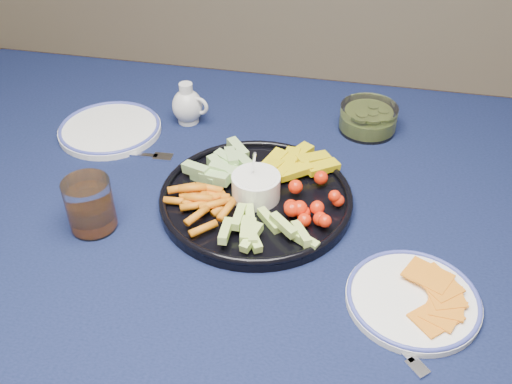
% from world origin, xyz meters
% --- Properties ---
extents(dining_table, '(1.67, 1.07, 0.75)m').
position_xyz_m(dining_table, '(0.00, 0.00, 0.66)').
color(dining_table, '#472E17').
rests_on(dining_table, ground).
extents(crudite_platter, '(0.34, 0.34, 0.11)m').
position_xyz_m(crudite_platter, '(-0.03, 0.04, 0.77)').
color(crudite_platter, black).
rests_on(crudite_platter, dining_table).
extents(creamer_pitcher, '(0.08, 0.07, 0.09)m').
position_xyz_m(creamer_pitcher, '(-0.22, 0.28, 0.79)').
color(creamer_pitcher, silver).
rests_on(creamer_pitcher, dining_table).
extents(pickle_bowl, '(0.12, 0.12, 0.06)m').
position_xyz_m(pickle_bowl, '(0.16, 0.33, 0.77)').
color(pickle_bowl, white).
rests_on(pickle_bowl, dining_table).
extents(cheese_plate, '(0.20, 0.20, 0.02)m').
position_xyz_m(cheese_plate, '(0.25, -0.14, 0.76)').
color(cheese_plate, white).
rests_on(cheese_plate, dining_table).
extents(juice_tumbler, '(0.08, 0.08, 0.09)m').
position_xyz_m(juice_tumbler, '(-0.28, -0.08, 0.79)').
color(juice_tumbler, white).
rests_on(juice_tumbler, dining_table).
extents(fork_left, '(0.18, 0.03, 0.00)m').
position_xyz_m(fork_left, '(-0.29, 0.13, 0.75)').
color(fork_left, silver).
rests_on(fork_left, dining_table).
extents(fork_right, '(0.11, 0.12, 0.00)m').
position_xyz_m(fork_right, '(0.23, -0.22, 0.75)').
color(fork_right, silver).
rests_on(fork_right, dining_table).
extents(side_plate_extra, '(0.21, 0.21, 0.02)m').
position_xyz_m(side_plate_extra, '(-0.37, 0.20, 0.76)').
color(side_plate_extra, white).
rests_on(side_plate_extra, dining_table).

